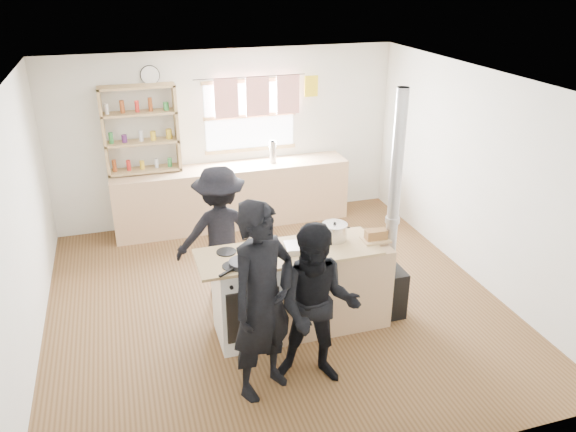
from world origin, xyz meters
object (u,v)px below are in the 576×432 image
Objects in this scene: thermos at (273,152)px; person_near_left at (263,302)px; cooking_island at (302,288)px; person_near_right at (318,307)px; person_far at (221,233)px; stockpot_counter at (335,232)px; flue_heater at (389,262)px; skillet_greens at (243,263)px; bread_board at (376,236)px; stockpot_stove at (257,240)px; roast_tray at (302,247)px.

person_near_left reaches higher than thermos.
cooking_island is 0.89m from person_near_right.
person_far is (-0.67, 0.88, 0.32)m from cooking_island.
stockpot_counter is at bearing 145.92° from person_far.
flue_heater is 1.59× the size of person_far.
flue_heater reaches higher than cooking_island.
person_near_right is (-0.60, -3.59, -0.28)m from thermos.
thermos is 2.87m from cooking_island.
thermos is 0.87× the size of skillet_greens.
bread_board is at bearing -0.30° from person_near_left.
stockpot_stove is at bearing 171.63° from flue_heater.
person_near_left is at bearing -160.77° from person_near_right.
person_near_right reaches higher than bread_board.
flue_heater is at bearing -2.69° from cooking_island.
stockpot_counter is 0.93× the size of bread_board.
stockpot_counter reaches higher than skillet_greens.
flue_heater is at bearing -1.24° from roast_tray.
flue_heater is (0.98, -0.02, -0.32)m from roast_tray.
person_far is at bearing 143.37° from stockpot_counter.
roast_tray is at bearing 23.54° from person_near_left.
bread_board is (0.40, -0.15, -0.04)m from stockpot_counter.
skillet_greens is 1.65m from flue_heater.
thermos is 3.74m from person_near_left.
skillet_greens is at bearing -165.94° from cooking_island.
roast_tray is at bearing -24.04° from stockpot_stove.
person_near_right is at bearing -30.69° from person_near_left.
skillet_greens is 0.20× the size of person_near_left.
flue_heater is (0.18, 0.00, -0.34)m from bread_board.
stockpot_counter is at bearing -4.13° from stockpot_stove.
bread_board is 0.18× the size of person_near_right.
bread_board is (1.21, -0.21, -0.03)m from stockpot_stove.
bread_board is at bearing -83.60° from thermos.
cooking_island is at bearing 59.51° from roast_tray.
roast_tray is (0.63, 0.14, 0.01)m from skillet_greens.
roast_tray is 0.83m from person_near_right.
cooking_island is at bearing 177.31° from flue_heater.
roast_tray is at bearing -120.49° from cooking_island.
stockpot_stove is at bearing 127.88° from person_near_right.
person_near_right is at bearing -119.09° from stockpot_counter.
person_near_left is 0.51m from person_near_right.
thermos reaches higher than bread_board.
stockpot_stove is at bearing 55.08° from skillet_greens.
person_near_left reaches higher than roast_tray.
skillet_greens is 0.24× the size of person_far.
person_near_left is at bearing -127.76° from roast_tray.
bread_board is (0.32, -2.82, -0.08)m from thermos.
flue_heater reaches higher than bread_board.
roast_tray is 1.13m from person_far.
roast_tray is 0.23× the size of person_far.
person_near_left is (-0.62, -0.81, 0.45)m from cooking_island.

